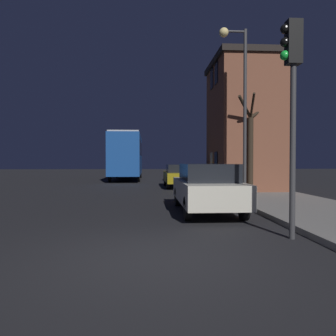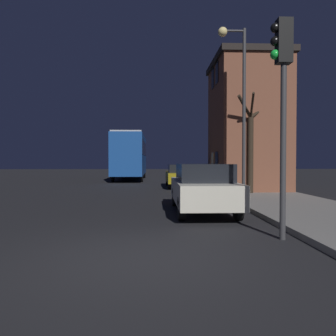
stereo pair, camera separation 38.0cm
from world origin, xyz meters
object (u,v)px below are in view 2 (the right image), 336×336
at_px(bare_tree, 251,141).
at_px(car_mid_lane, 182,175).
at_px(car_near_lane, 202,187).
at_px(streetlamp, 238,87).
at_px(bus, 130,153).
at_px(traffic_light, 282,82).

distance_m(bare_tree, car_mid_lane, 6.07).
bearing_deg(car_near_lane, streetlamp, 58.96).
xyz_separation_m(streetlamp, bus, (-5.55, 15.04, -2.38)).
bearing_deg(car_mid_lane, traffic_light, -85.88).
distance_m(streetlamp, bare_tree, 2.86).
height_order(streetlamp, traffic_light, streetlamp).
distance_m(bare_tree, bus, 14.97).
height_order(streetlamp, car_mid_lane, streetlamp).
bearing_deg(car_mid_lane, bus, 114.30).
relative_size(streetlamp, car_near_lane, 1.53).
distance_m(traffic_light, car_mid_lane, 13.70).
height_order(bare_tree, car_near_lane, bare_tree).
xyz_separation_m(traffic_light, car_near_lane, (-1.11, 3.62, -2.42)).
height_order(car_near_lane, car_mid_lane, car_near_lane).
height_order(traffic_light, bare_tree, bare_tree).
bearing_deg(car_near_lane, bare_tree, 58.09).
bearing_deg(car_near_lane, car_mid_lane, 89.18).
distance_m(streetlamp, traffic_light, 6.98).
distance_m(streetlamp, car_mid_lane, 7.92).
distance_m(bus, car_mid_lane, 9.32).
xyz_separation_m(bare_tree, car_mid_lane, (-2.83, 5.06, -1.80)).
bearing_deg(streetlamp, car_near_lane, -121.04).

